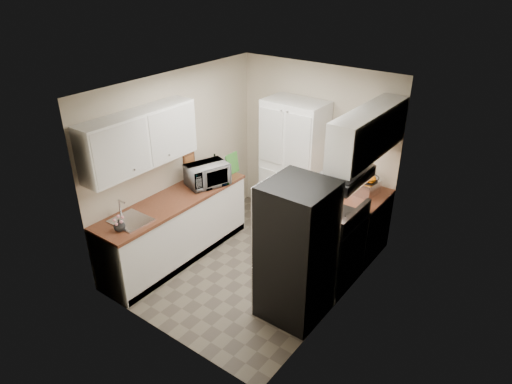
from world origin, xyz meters
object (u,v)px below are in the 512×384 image
Objects in this scene: refrigerator at (296,252)px; wine_bottle at (215,165)px; microwave at (207,175)px; electric_range at (331,248)px; pantry_cabinet at (293,165)px; toaster_oven at (367,187)px.

wine_bottle is at bearing 155.19° from refrigerator.
refrigerator is 6.02× the size of wine_bottle.
microwave is 0.39m from wine_bottle.
microwave is at bearing -173.31° from electric_range.
pantry_cabinet is 7.09× the size of wine_bottle.
pantry_cabinet reaches higher than refrigerator.
pantry_cabinet reaches higher than toaster_oven.
pantry_cabinet is 1.58m from electric_range.
electric_range is 4.00× the size of wine_bottle.
refrigerator is 2.23m from wine_bottle.
electric_range reaches higher than toaster_oven.
toaster_oven is at bearing 19.14° from wine_bottle.
pantry_cabinet is 1.35m from microwave.
refrigerator reaches higher than microwave.
pantry_cabinet is at bearing -12.21° from microwave.
refrigerator is at bearing -24.81° from wine_bottle.
microwave is 1.68× the size of toaster_oven.
refrigerator reaches higher than toaster_oven.
microwave reaches higher than electric_range.
toaster_oven is at bearing -41.12° from microwave.
electric_range is 2.14m from wine_bottle.
refrigerator is 5.02× the size of toaster_oven.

